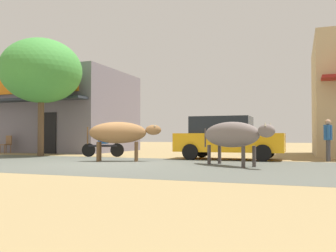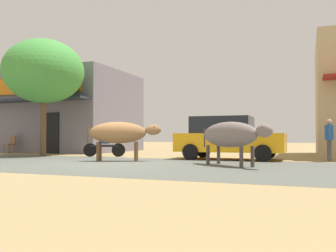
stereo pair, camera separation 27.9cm
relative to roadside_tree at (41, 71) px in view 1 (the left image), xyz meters
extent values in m
plane|color=#9D8455|center=(5.10, -3.13, -3.82)|extent=(80.00, 80.00, 0.00)
cube|color=#565A51|center=(5.10, -3.13, -3.82)|extent=(72.00, 6.56, 0.00)
cube|color=slate|center=(-2.10, 4.87, -1.53)|extent=(6.95, 5.82, 4.58)
cube|color=orange|center=(-2.10, 1.90, -0.25)|extent=(5.56, 0.10, 0.90)
cube|color=#262D38|center=(-2.10, 1.51, -1.08)|extent=(6.67, 0.90, 0.12)
cube|color=black|center=(-1.19, 1.93, -2.77)|extent=(1.10, 0.06, 2.10)
cylinder|color=brown|center=(0.00, 0.00, -2.49)|extent=(0.27, 0.27, 2.66)
ellipsoid|color=#42953D|center=(0.00, 0.00, 0.01)|extent=(3.61, 3.61, 2.89)
cube|color=#F6A815|center=(8.40, 0.56, -3.17)|extent=(4.06, 1.74, 0.70)
cube|color=#1E2328|center=(8.10, 0.56, -2.50)|extent=(2.23, 1.59, 0.64)
cylinder|color=black|center=(9.72, 1.42, -3.52)|extent=(0.60, 0.18, 0.60)
cylinder|color=black|center=(9.72, -0.30, -3.52)|extent=(0.60, 0.18, 0.60)
cylinder|color=black|center=(7.09, 1.43, -3.52)|extent=(0.60, 0.18, 0.60)
cylinder|color=black|center=(7.08, -0.30, -3.52)|extent=(0.60, 0.18, 0.60)
cylinder|color=black|center=(3.55, 0.58, -3.53)|extent=(0.58, 0.26, 0.58)
cylinder|color=black|center=(2.37, 0.19, -3.53)|extent=(0.58, 0.26, 0.58)
cylinder|color=black|center=(2.96, 0.39, -3.35)|extent=(1.20, 0.49, 0.10)
ellipsoid|color=#1E4C99|center=(3.01, 0.40, -3.13)|extent=(0.61, 0.41, 0.28)
cylinder|color=black|center=(3.49, 0.56, -3.08)|extent=(0.06, 0.06, 0.60)
ellipsoid|color=olive|center=(4.86, -1.85, -2.80)|extent=(2.13, 1.38, 0.76)
ellipsoid|color=olive|center=(6.03, -1.38, -2.71)|extent=(0.62, 0.47, 0.36)
cone|color=beige|center=(6.04, -1.27, -2.53)|extent=(0.06, 0.06, 0.12)
cone|color=beige|center=(6.11, -1.45, -2.53)|extent=(0.06, 0.06, 0.12)
cylinder|color=brown|center=(5.38, -1.39, -3.48)|extent=(0.11, 0.11, 0.69)
cylinder|color=brown|center=(5.56, -1.82, -3.48)|extent=(0.11, 0.11, 0.69)
cylinder|color=brown|center=(4.16, -1.89, -3.48)|extent=(0.11, 0.11, 0.69)
cylinder|color=brown|center=(4.33, -2.32, -3.48)|extent=(0.11, 0.11, 0.69)
cylinder|color=brown|center=(3.87, -2.25, -2.90)|extent=(0.05, 0.05, 0.61)
ellipsoid|color=slate|center=(8.97, -2.37, -2.88)|extent=(2.21, 1.85, 0.77)
ellipsoid|color=slate|center=(10.09, -3.19, -2.79)|extent=(0.62, 0.56, 0.36)
cone|color=beige|center=(10.19, -3.14, -2.61)|extent=(0.06, 0.06, 0.12)
cone|color=beige|center=(10.07, -3.30, -2.61)|extent=(0.06, 0.06, 0.12)
cylinder|color=#463E3C|center=(9.69, -2.63, -3.52)|extent=(0.11, 0.11, 0.61)
cylinder|color=#463E3C|center=(9.43, -2.98, -3.52)|extent=(0.11, 0.11, 0.61)
cylinder|color=#463E3C|center=(8.50, -1.76, -3.52)|extent=(0.11, 0.11, 0.61)
cylinder|color=#463E3C|center=(8.24, -2.11, -3.52)|extent=(0.11, 0.11, 0.61)
cylinder|color=#463E3C|center=(8.00, -1.67, -2.98)|extent=(0.05, 0.05, 0.62)
cylinder|color=#3F3F47|center=(11.88, 0.72, -3.45)|extent=(0.14, 0.14, 0.75)
cylinder|color=#3F3F47|center=(11.88, 0.54, -3.45)|extent=(0.14, 0.14, 0.75)
cube|color=#265999|center=(11.88, 0.63, -2.80)|extent=(0.31, 0.43, 0.53)
sphere|color=tan|center=(11.88, 0.63, -2.43)|extent=(0.20, 0.20, 0.20)
cylinder|color=#265999|center=(11.88, 0.89, -2.78)|extent=(0.09, 0.09, 0.48)
cylinder|color=#265999|center=(11.88, 0.37, -2.78)|extent=(0.09, 0.09, 0.48)
cube|color=brown|center=(-3.33, 1.36, -3.37)|extent=(0.51, 0.51, 0.05)
cube|color=brown|center=(-3.29, 1.56, -3.12)|extent=(0.44, 0.11, 0.44)
cylinder|color=brown|center=(-3.18, 1.16, -3.61)|extent=(0.04, 0.04, 0.43)
cylinder|color=brown|center=(-3.53, 1.22, -3.61)|extent=(0.04, 0.04, 0.43)
cylinder|color=brown|center=(-3.13, 1.50, -3.61)|extent=(0.04, 0.04, 0.43)
cylinder|color=brown|center=(-3.47, 1.56, -3.61)|extent=(0.04, 0.04, 0.43)
camera|label=1|loc=(10.95, -13.37, -2.92)|focal=38.87mm
camera|label=2|loc=(11.21, -13.27, -2.92)|focal=38.87mm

